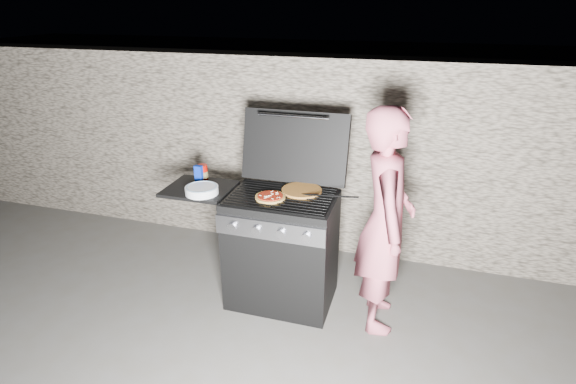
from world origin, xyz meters
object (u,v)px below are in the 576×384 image
(pizza_topped, at_px, (270,197))
(sauce_jar, at_px, (203,172))
(person, at_px, (385,222))
(gas_grill, at_px, (252,245))

(pizza_topped, height_order, sauce_jar, sauce_jar)
(pizza_topped, distance_m, person, 0.84)
(gas_grill, distance_m, pizza_topped, 0.51)
(pizza_topped, distance_m, sauce_jar, 0.69)
(gas_grill, height_order, person, person)
(pizza_topped, bearing_deg, gas_grill, 162.25)
(gas_grill, xyz_separation_m, pizza_topped, (0.18, -0.06, 0.47))
(sauce_jar, bearing_deg, person, -7.07)
(pizza_topped, relative_size, person, 0.14)
(sauce_jar, distance_m, person, 1.50)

